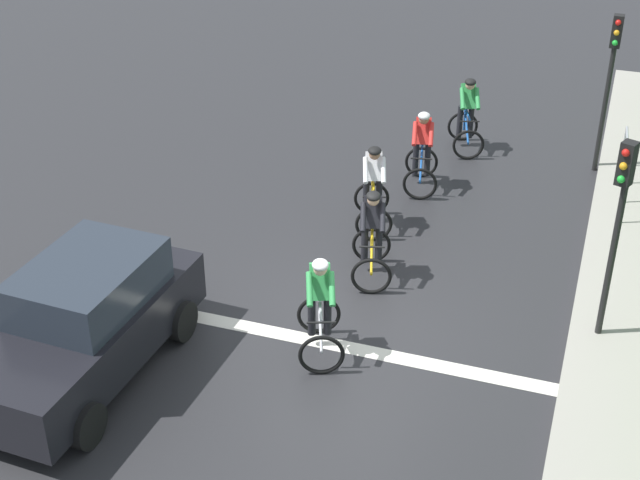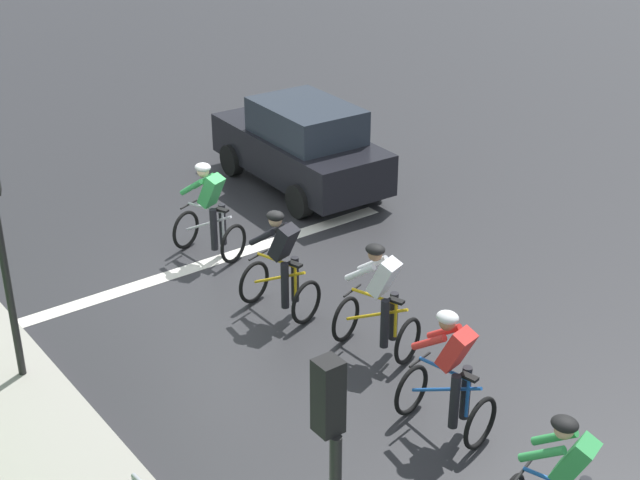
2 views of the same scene
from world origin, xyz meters
name	(u,v)px [view 1 (image 1 of 2)]	position (x,y,z in m)	size (l,w,h in m)	color
ground_plane	(340,325)	(0.00, 0.00, 0.00)	(80.00, 80.00, 0.00)	#28282B
road_marking_stop_line	(330,344)	(0.00, -0.54, 0.00)	(7.00, 0.30, 0.01)	silver
cyclist_lead	(467,115)	(0.55, 7.26, 0.80)	(0.98, 1.24, 1.66)	black
cyclist_second	(422,151)	(0.06, 5.12, 0.80)	(0.88, 1.19, 1.66)	black
cyclist_mid	(373,188)	(-0.41, 3.24, 0.80)	(0.98, 1.24, 1.66)	black
cyclist_fourth	(372,236)	(0.06, 1.54, 0.80)	(0.95, 1.22, 1.66)	black
cyclist_trailing	(320,307)	(-0.08, -0.75, 0.80)	(1.02, 1.25, 1.66)	black
car_black	(86,322)	(-3.08, -2.29, 0.87)	(2.03, 4.17, 1.76)	black
traffic_light_near_crossing	(619,213)	(3.85, 0.88, 2.22)	(0.26, 0.30, 3.34)	black
traffic_light_far_junction	(611,70)	(3.36, 7.03, 2.22)	(0.20, 0.31, 3.34)	black
pedestrian_railing_kerbside	(626,164)	(3.94, 5.92, 0.75)	(0.20, 2.57, 1.03)	#999EA3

